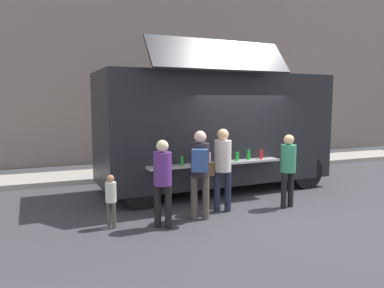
# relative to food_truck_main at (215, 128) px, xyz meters

# --- Properties ---
(ground_plane) EXTENTS (60.00, 60.00, 0.00)m
(ground_plane) POSITION_rel_food_truck_main_xyz_m (0.23, -2.04, -1.66)
(ground_plane) COLOR #38383D
(curb_strip) EXTENTS (28.00, 1.60, 0.15)m
(curb_strip) POSITION_rel_food_truck_main_xyz_m (-4.00, 2.62, -1.59)
(curb_strip) COLOR #9E998E
(curb_strip) RESTS_ON ground
(building_behind) EXTENTS (32.00, 2.40, 7.46)m
(building_behind) POSITION_rel_food_truck_main_xyz_m (-3.00, 6.52, 2.07)
(building_behind) COLOR gray
(building_behind) RESTS_ON ground
(food_truck_main) EXTENTS (6.11, 3.06, 3.74)m
(food_truck_main) POSITION_rel_food_truck_main_xyz_m (0.00, 0.00, 0.00)
(food_truck_main) COLOR black
(food_truck_main) RESTS_ON ground
(trash_bin) EXTENTS (0.60, 0.60, 0.95)m
(trash_bin) POSITION_rel_food_truck_main_xyz_m (3.61, 2.32, -1.19)
(trash_bin) COLOR #2E6439
(trash_bin) RESTS_ON ground
(customer_front_ordering) EXTENTS (0.58, 0.37, 1.78)m
(customer_front_ordering) POSITION_rel_food_truck_main_xyz_m (-0.73, -1.90, -0.61)
(customer_front_ordering) COLOR #1C2335
(customer_front_ordering) RESTS_ON ground
(customer_mid_with_backpack) EXTENTS (0.47, 0.58, 1.78)m
(customer_mid_with_backpack) POSITION_rel_food_truck_main_xyz_m (-1.38, -2.23, -0.57)
(customer_mid_with_backpack) COLOR #4E453E
(customer_mid_with_backpack) RESTS_ON ground
(customer_rear_waiting) EXTENTS (0.34, 0.34, 1.66)m
(customer_rear_waiting) POSITION_rel_food_truck_main_xyz_m (-2.20, -2.39, -0.67)
(customer_rear_waiting) COLOR black
(customer_rear_waiting) RESTS_ON ground
(customer_extra_browsing) EXTENTS (0.34, 0.33, 1.63)m
(customer_extra_browsing) POSITION_rel_food_truck_main_xyz_m (0.76, -2.17, -0.69)
(customer_extra_browsing) COLOR black
(customer_extra_browsing) RESTS_ON ground
(child_near_queue) EXTENTS (0.20, 0.20, 1.01)m
(child_near_queue) POSITION_rel_food_truck_main_xyz_m (-3.10, -2.04, -1.06)
(child_near_queue) COLOR #4C4943
(child_near_queue) RESTS_ON ground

